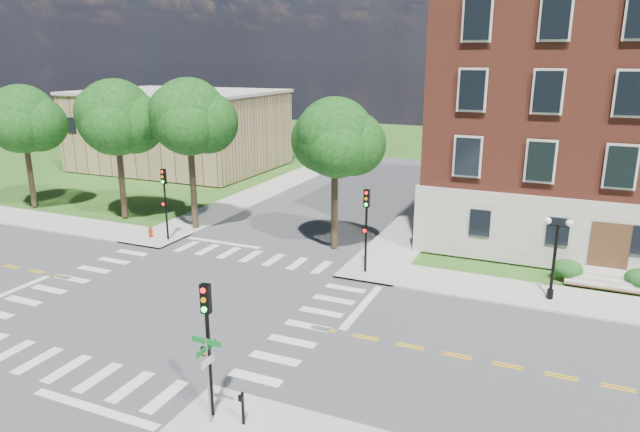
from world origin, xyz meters
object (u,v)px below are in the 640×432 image
at_px(traffic_signal_nw, 165,195).
at_px(twin_lamp_west, 555,254).
at_px(traffic_signal_se, 207,334).
at_px(street_sign_pole, 208,364).
at_px(traffic_signal_ne, 366,220).
at_px(push_button_post, 242,407).
at_px(fire_hydrant, 151,232).

height_order(traffic_signal_nw, twin_lamp_west, traffic_signal_nw).
height_order(traffic_signal_se, street_sign_pole, traffic_signal_se).
bearing_deg(traffic_signal_nw, traffic_signal_ne, -1.52).
height_order(traffic_signal_nw, push_button_post, traffic_signal_nw).
relative_size(traffic_signal_se, traffic_signal_ne, 1.00).
bearing_deg(fire_hydrant, traffic_signal_ne, -1.28).
distance_m(twin_lamp_west, street_sign_pole, 18.37).
bearing_deg(traffic_signal_ne, fire_hydrant, 178.72).
xyz_separation_m(traffic_signal_se, street_sign_pole, (0.20, -0.37, -0.88)).
height_order(push_button_post, fire_hydrant, push_button_post).
xyz_separation_m(traffic_signal_ne, street_sign_pole, (-0.17, -15.25, -0.88)).
bearing_deg(street_sign_pole, traffic_signal_nw, 131.73).
xyz_separation_m(traffic_signal_se, twin_lamp_west, (10.19, 15.05, -0.66)).
xyz_separation_m(traffic_signal_nw, push_button_post, (14.99, -15.30, -2.39)).
xyz_separation_m(traffic_signal_se, traffic_signal_ne, (0.37, 14.89, 0.00)).
distance_m(traffic_signal_se, street_sign_pole, 0.97).
xyz_separation_m(traffic_signal_ne, fire_hydrant, (-15.50, 0.35, -2.72)).
bearing_deg(street_sign_pole, push_button_post, 17.61).
bearing_deg(traffic_signal_se, traffic_signal_nw, 132.00).
xyz_separation_m(traffic_signal_se, traffic_signal_nw, (-13.74, 15.26, 0.00)).
relative_size(twin_lamp_west, fire_hydrant, 5.64).
height_order(street_sign_pole, fire_hydrant, street_sign_pole).
distance_m(traffic_signal_ne, traffic_signal_nw, 14.11).
xyz_separation_m(street_sign_pole, push_button_post, (1.05, 0.33, -1.51)).
relative_size(twin_lamp_west, push_button_post, 3.53).
bearing_deg(traffic_signal_nw, twin_lamp_west, -0.52).
distance_m(traffic_signal_se, traffic_signal_ne, 14.89).
bearing_deg(street_sign_pole, fire_hydrant, 134.51).
bearing_deg(push_button_post, traffic_signal_se, 178.36).
height_order(twin_lamp_west, street_sign_pole, twin_lamp_west).
relative_size(traffic_signal_ne, twin_lamp_west, 1.13).
bearing_deg(street_sign_pole, traffic_signal_ne, 89.37).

